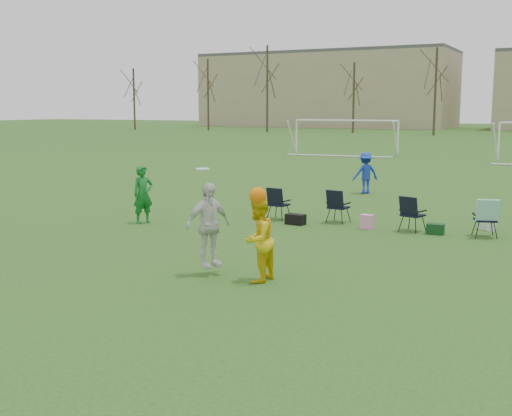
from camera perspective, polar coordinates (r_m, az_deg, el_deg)
The scene contains 6 objects.
ground at distance 10.99m, azimuth -1.09°, elevation -8.58°, with size 260.00×260.00×0.00m, color #264F18.
fielder_green_near at distance 18.69m, azimuth -10.01°, elevation 1.20°, with size 0.61×0.40×1.67m, color #126A24.
fielder_blue at distance 25.16m, azimuth 9.70°, elevation 3.09°, with size 1.03×0.59×1.60m, color #1735B2.
center_contest at distance 12.41m, azimuth -1.88°, elevation -2.14°, with size 1.83×1.07×2.13m.
sideline_setup at distance 17.69m, azimuth 16.23°, elevation -0.54°, with size 9.56×2.03×1.65m.
goal_left at distance 45.77m, azimuth 8.00°, elevation 7.12°, with size 7.39×0.76×2.46m.
Camera 1 is at (4.94, -9.24, 3.31)m, focal length 45.00 mm.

